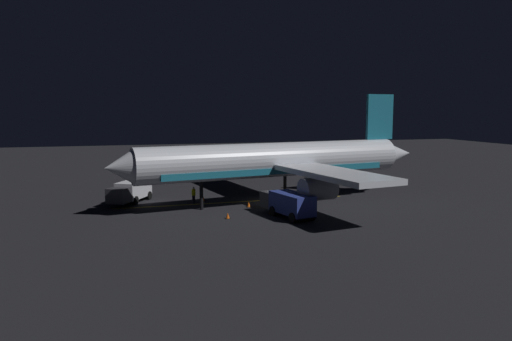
{
  "coord_description": "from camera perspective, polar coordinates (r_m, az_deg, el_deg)",
  "views": [
    {
      "loc": [
        -48.33,
        16.1,
        9.81
      ],
      "look_at": [
        0.0,
        2.0,
        3.5
      ],
      "focal_mm": 34.5,
      "sensor_mm": 36.0,
      "label": 1
    }
  ],
  "objects": [
    {
      "name": "baggage_truck",
      "position": [
        53.32,
        -14.34,
        -2.39
      ],
      "size": [
        6.42,
        4.91,
        2.23
      ],
      "color": "silver",
      "rests_on": "ground_plane"
    },
    {
      "name": "apron_guide_stripe",
      "position": [
        52.26,
        -2.59,
        -3.68
      ],
      "size": [
        0.53,
        24.78,
        0.01
      ],
      "primitive_type": "cube",
      "rotation": [
        0.0,
        0.0,
        0.01
      ],
      "color": "gold",
      "rests_on": "ground_plane"
    },
    {
      "name": "airliner",
      "position": [
        51.51,
        2.74,
        1.07
      ],
      "size": [
        31.24,
        35.66,
        11.48
      ],
      "color": "silver",
      "rests_on": "ground_plane"
    },
    {
      "name": "traffic_cone_far",
      "position": [
        49.54,
        -0.85,
        -3.98
      ],
      "size": [
        0.5,
        0.5,
        0.55
      ],
      "color": "#EA590F",
      "rests_on": "ground_plane"
    },
    {
      "name": "traffic_cone_near_right",
      "position": [
        44.49,
        -3.3,
        -5.27
      ],
      "size": [
        0.5,
        0.5,
        0.55
      ],
      "color": "#EA590F",
      "rests_on": "ground_plane"
    },
    {
      "name": "ground_crew_worker",
      "position": [
        51.76,
        -7.25,
        -2.84
      ],
      "size": [
        0.4,
        0.4,
        1.74
      ],
      "color": "black",
      "rests_on": "ground_plane"
    },
    {
      "name": "ground_plane",
      "position": [
        51.89,
        2.13,
        -3.87
      ],
      "size": [
        180.0,
        180.0,
        0.2
      ],
      "primitive_type": "cube",
      "color": "black"
    },
    {
      "name": "catering_truck",
      "position": [
        45.13,
        3.74,
        -3.87
      ],
      "size": [
        6.84,
        3.5,
        2.25
      ],
      "color": "navy",
      "rests_on": "ground_plane"
    },
    {
      "name": "traffic_cone_under_wing",
      "position": [
        52.97,
        -6.14,
        -3.29
      ],
      "size": [
        0.5,
        0.5,
        0.55
      ],
      "color": "#EA590F",
      "rests_on": "ground_plane"
    },
    {
      "name": "traffic_cone_near_left",
      "position": [
        46.34,
        1.75,
        -4.76
      ],
      "size": [
        0.5,
        0.5,
        0.55
      ],
      "color": "#EA590F",
      "rests_on": "ground_plane"
    }
  ]
}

